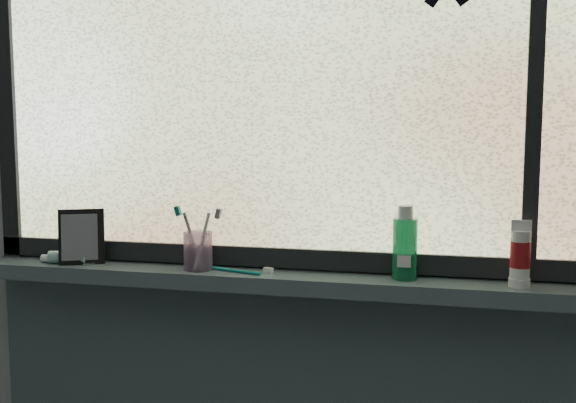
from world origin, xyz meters
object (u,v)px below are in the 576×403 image
(vanity_mirror, at_px, (82,237))
(cream_tube, at_px, (520,251))
(toothbrush_cup, at_px, (198,251))
(mouthwash_bottle, at_px, (405,243))

(vanity_mirror, bearing_deg, cream_tube, -25.19)
(toothbrush_cup, distance_m, cream_tube, 0.78)
(toothbrush_cup, bearing_deg, mouthwash_bottle, 1.37)
(toothbrush_cup, relative_size, cream_tube, 0.88)
(vanity_mirror, height_order, mouthwash_bottle, mouthwash_bottle)
(mouthwash_bottle, relative_size, cream_tube, 1.33)
(mouthwash_bottle, bearing_deg, cream_tube, -4.18)
(vanity_mirror, bearing_deg, toothbrush_cup, -24.64)
(mouthwash_bottle, height_order, cream_tube, mouthwash_bottle)
(toothbrush_cup, height_order, mouthwash_bottle, mouthwash_bottle)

